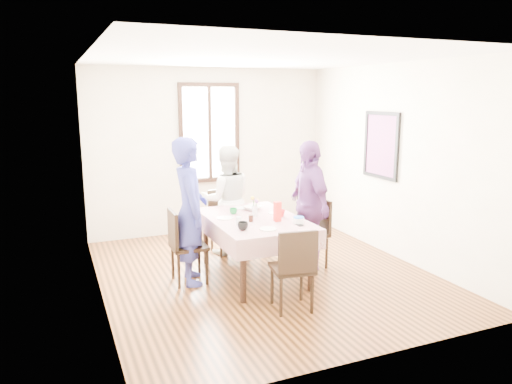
# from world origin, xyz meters

# --- Properties ---
(ground) EXTENTS (4.50, 4.50, 0.00)m
(ground) POSITION_xyz_m (0.00, 0.00, 0.00)
(ground) COLOR black
(ground) RESTS_ON ground
(back_wall) EXTENTS (4.00, 0.00, 4.00)m
(back_wall) POSITION_xyz_m (0.00, 2.25, 1.35)
(back_wall) COLOR beige
(back_wall) RESTS_ON ground
(right_wall) EXTENTS (0.00, 4.50, 4.50)m
(right_wall) POSITION_xyz_m (2.00, 0.00, 1.35)
(right_wall) COLOR beige
(right_wall) RESTS_ON ground
(window_frame) EXTENTS (1.02, 0.06, 1.62)m
(window_frame) POSITION_xyz_m (0.00, 2.23, 1.65)
(window_frame) COLOR black
(window_frame) RESTS_ON back_wall
(window_pane) EXTENTS (0.90, 0.02, 1.50)m
(window_pane) POSITION_xyz_m (0.00, 2.24, 1.65)
(window_pane) COLOR white
(window_pane) RESTS_ON back_wall
(art_poster) EXTENTS (0.04, 0.76, 0.96)m
(art_poster) POSITION_xyz_m (1.98, 0.30, 1.55)
(art_poster) COLOR red
(art_poster) RESTS_ON right_wall
(dining_table) EXTENTS (0.97, 1.50, 0.75)m
(dining_table) POSITION_xyz_m (-0.15, -0.04, 0.38)
(dining_table) COLOR black
(dining_table) RESTS_ON ground
(tablecloth) EXTENTS (1.09, 1.62, 0.01)m
(tablecloth) POSITION_xyz_m (-0.15, -0.04, 0.76)
(tablecloth) COLOR #550412
(tablecloth) RESTS_ON dining_table
(chair_left) EXTENTS (0.43, 0.43, 0.91)m
(chair_left) POSITION_xyz_m (-0.96, 0.10, 0.46)
(chair_left) COLOR black
(chair_left) RESTS_ON ground
(chair_right) EXTENTS (0.44, 0.44, 0.91)m
(chair_right) POSITION_xyz_m (0.66, 0.01, 0.46)
(chair_right) COLOR black
(chair_right) RESTS_ON ground
(chair_far) EXTENTS (0.45, 0.45, 0.91)m
(chair_far) POSITION_xyz_m (-0.15, 0.99, 0.46)
(chair_far) COLOR black
(chair_far) RESTS_ON ground
(chair_near) EXTENTS (0.48, 0.48, 0.91)m
(chair_near) POSITION_xyz_m (-0.15, -1.07, 0.46)
(chair_near) COLOR black
(chair_near) RESTS_ON ground
(person_left) EXTENTS (0.51, 0.70, 1.78)m
(person_left) POSITION_xyz_m (-0.94, 0.10, 0.89)
(person_left) COLOR navy
(person_left) RESTS_ON ground
(person_far) EXTENTS (0.85, 0.72, 1.57)m
(person_far) POSITION_xyz_m (-0.15, 0.97, 0.79)
(person_far) COLOR silver
(person_far) RESTS_ON ground
(person_right) EXTENTS (0.48, 1.02, 1.70)m
(person_right) POSITION_xyz_m (0.64, 0.01, 0.85)
(person_right) COLOR #633371
(person_right) RESTS_ON ground
(mug_black) EXTENTS (0.15, 0.15, 0.09)m
(mug_black) POSITION_xyz_m (-0.48, -0.50, 0.81)
(mug_black) COLOR black
(mug_black) RESTS_ON tablecloth
(mug_flag) EXTENTS (0.11, 0.11, 0.09)m
(mug_flag) POSITION_xyz_m (0.19, -0.11, 0.81)
(mug_flag) COLOR red
(mug_flag) RESTS_ON tablecloth
(mug_green) EXTENTS (0.11, 0.11, 0.08)m
(mug_green) POSITION_xyz_m (-0.32, 0.26, 0.80)
(mug_green) COLOR #0C7226
(mug_green) RESTS_ON tablecloth
(serving_bowl) EXTENTS (0.29, 0.29, 0.05)m
(serving_bowl) POSITION_xyz_m (-0.01, 0.36, 0.79)
(serving_bowl) COLOR white
(serving_bowl) RESTS_ON tablecloth
(juice_carton) EXTENTS (0.08, 0.08, 0.24)m
(juice_carton) POSITION_xyz_m (0.05, -0.29, 0.88)
(juice_carton) COLOR red
(juice_carton) RESTS_ON tablecloth
(butter_tub) EXTENTS (0.14, 0.14, 0.07)m
(butter_tub) POSITION_xyz_m (0.24, -0.48, 0.80)
(butter_tub) COLOR white
(butter_tub) RESTS_ON tablecloth
(jam_jar) EXTENTS (0.06, 0.06, 0.08)m
(jam_jar) POSITION_xyz_m (-0.26, -0.19, 0.80)
(jam_jar) COLOR black
(jam_jar) RESTS_ON tablecloth
(drinking_glass) EXTENTS (0.07, 0.07, 0.10)m
(drinking_glass) POSITION_xyz_m (-0.44, -0.26, 0.81)
(drinking_glass) COLOR silver
(drinking_glass) RESTS_ON tablecloth
(smartphone) EXTENTS (0.06, 0.12, 0.01)m
(smartphone) POSITION_xyz_m (0.21, -0.56, 0.77)
(smartphone) COLOR black
(smartphone) RESTS_ON tablecloth
(flower_vase) EXTENTS (0.07, 0.07, 0.14)m
(flower_vase) POSITION_xyz_m (-0.11, 0.04, 0.83)
(flower_vase) COLOR silver
(flower_vase) RESTS_ON tablecloth
(plate_left) EXTENTS (0.20, 0.20, 0.01)m
(plate_left) POSITION_xyz_m (-0.50, 0.07, 0.77)
(plate_left) COLOR white
(plate_left) RESTS_ON tablecloth
(plate_right) EXTENTS (0.20, 0.20, 0.01)m
(plate_right) POSITION_xyz_m (0.19, 0.06, 0.77)
(plate_right) COLOR white
(plate_right) RESTS_ON tablecloth
(plate_far) EXTENTS (0.20, 0.20, 0.01)m
(plate_far) POSITION_xyz_m (-0.12, 0.51, 0.77)
(plate_far) COLOR white
(plate_far) RESTS_ON tablecloth
(plate_near) EXTENTS (0.20, 0.20, 0.01)m
(plate_near) POSITION_xyz_m (-0.21, -0.59, 0.77)
(plate_near) COLOR white
(plate_near) RESTS_ON tablecloth
(butter_lid) EXTENTS (0.12, 0.12, 0.01)m
(butter_lid) POSITION_xyz_m (0.24, -0.48, 0.84)
(butter_lid) COLOR blue
(butter_lid) RESTS_ON butter_tub
(flower_bunch) EXTENTS (0.09, 0.09, 0.10)m
(flower_bunch) POSITION_xyz_m (-0.11, 0.04, 0.95)
(flower_bunch) COLOR yellow
(flower_bunch) RESTS_ON flower_vase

